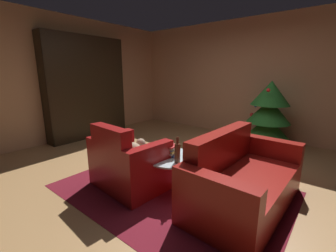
{
  "coord_description": "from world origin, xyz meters",
  "views": [
    {
      "loc": [
        1.78,
        -2.56,
        1.49
      ],
      "look_at": [
        -0.13,
        -0.18,
        0.75
      ],
      "focal_mm": 23.69,
      "sensor_mm": 36.0,
      "label": 1
    }
  ],
  "objects_px": {
    "bookshelf_unit": "(91,88)",
    "book_stack_on_table": "(170,150)",
    "couch_red": "(242,180)",
    "bottle_on_table": "(177,153)",
    "decorated_tree": "(269,114)",
    "coffee_table": "(173,160)",
    "armchair_red": "(128,165)"
  },
  "relations": [
    {
      "from": "bookshelf_unit",
      "to": "book_stack_on_table",
      "type": "relative_size",
      "value": 9.85
    },
    {
      "from": "bookshelf_unit",
      "to": "couch_red",
      "type": "height_order",
      "value": "bookshelf_unit"
    },
    {
      "from": "bottle_on_table",
      "to": "decorated_tree",
      "type": "relative_size",
      "value": 0.24
    },
    {
      "from": "coffee_table",
      "to": "decorated_tree",
      "type": "height_order",
      "value": "decorated_tree"
    },
    {
      "from": "armchair_red",
      "to": "coffee_table",
      "type": "bearing_deg",
      "value": 34.46
    },
    {
      "from": "bottle_on_table",
      "to": "couch_red",
      "type": "bearing_deg",
      "value": 26.98
    },
    {
      "from": "book_stack_on_table",
      "to": "bookshelf_unit",
      "type": "bearing_deg",
      "value": 164.65
    },
    {
      "from": "armchair_red",
      "to": "couch_red",
      "type": "distance_m",
      "value": 1.43
    },
    {
      "from": "armchair_red",
      "to": "decorated_tree",
      "type": "bearing_deg",
      "value": 71.62
    },
    {
      "from": "bottle_on_table",
      "to": "armchair_red",
      "type": "bearing_deg",
      "value": -161.06
    },
    {
      "from": "bookshelf_unit",
      "to": "bottle_on_table",
      "type": "xyz_separation_m",
      "value": [
        3.2,
        -0.94,
        -0.57
      ]
    },
    {
      "from": "armchair_red",
      "to": "book_stack_on_table",
      "type": "distance_m",
      "value": 0.59
    },
    {
      "from": "bookshelf_unit",
      "to": "decorated_tree",
      "type": "height_order",
      "value": "bookshelf_unit"
    },
    {
      "from": "couch_red",
      "to": "coffee_table",
      "type": "xyz_separation_m",
      "value": [
        -0.83,
        -0.23,
        0.11
      ]
    },
    {
      "from": "couch_red",
      "to": "decorated_tree",
      "type": "relative_size",
      "value": 1.24
    },
    {
      "from": "armchair_red",
      "to": "book_stack_on_table",
      "type": "bearing_deg",
      "value": 38.13
    },
    {
      "from": "couch_red",
      "to": "coffee_table",
      "type": "height_order",
      "value": "couch_red"
    },
    {
      "from": "coffee_table",
      "to": "couch_red",
      "type": "bearing_deg",
      "value": 15.41
    },
    {
      "from": "bottle_on_table",
      "to": "decorated_tree",
      "type": "xyz_separation_m",
      "value": [
        0.31,
        2.64,
        0.13
      ]
    },
    {
      "from": "bookshelf_unit",
      "to": "book_stack_on_table",
      "type": "bearing_deg",
      "value": -15.35
    },
    {
      "from": "armchair_red",
      "to": "couch_red",
      "type": "height_order",
      "value": "armchair_red"
    },
    {
      "from": "couch_red",
      "to": "coffee_table",
      "type": "relative_size",
      "value": 2.38
    },
    {
      "from": "bookshelf_unit",
      "to": "coffee_table",
      "type": "distance_m",
      "value": 3.24
    },
    {
      "from": "couch_red",
      "to": "bottle_on_table",
      "type": "xyz_separation_m",
      "value": [
        -0.67,
        -0.34,
        0.28
      ]
    },
    {
      "from": "couch_red",
      "to": "book_stack_on_table",
      "type": "relative_size",
      "value": 7.19
    },
    {
      "from": "bottle_on_table",
      "to": "decorated_tree",
      "type": "bearing_deg",
      "value": 83.35
    },
    {
      "from": "coffee_table",
      "to": "bottle_on_table",
      "type": "xyz_separation_m",
      "value": [
        0.16,
        -0.11,
        0.17
      ]
    },
    {
      "from": "bookshelf_unit",
      "to": "decorated_tree",
      "type": "distance_m",
      "value": 3.93
    },
    {
      "from": "bookshelf_unit",
      "to": "bottle_on_table",
      "type": "height_order",
      "value": "bookshelf_unit"
    },
    {
      "from": "coffee_table",
      "to": "book_stack_on_table",
      "type": "relative_size",
      "value": 3.02
    },
    {
      "from": "bookshelf_unit",
      "to": "armchair_red",
      "type": "distance_m",
      "value": 2.93
    },
    {
      "from": "coffee_table",
      "to": "bottle_on_table",
      "type": "distance_m",
      "value": 0.26
    }
  ]
}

